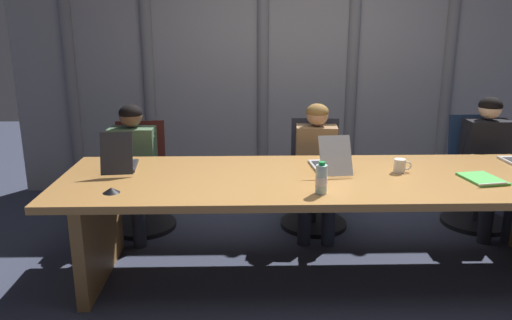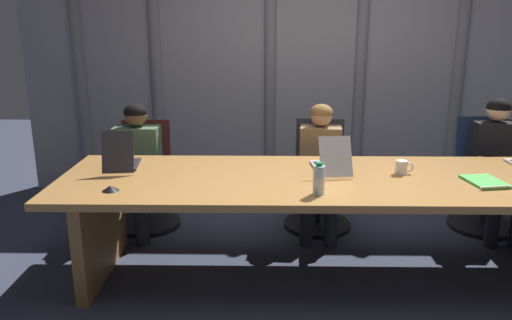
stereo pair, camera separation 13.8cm
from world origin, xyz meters
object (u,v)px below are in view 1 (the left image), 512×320
object	(u,v)px
laptop_left_mid	(330,163)
person_left_mid	(316,162)
person_center	(489,157)
office_chair_center	(476,185)
conference_mic_left_side	(111,190)
office_chair_left_mid	(314,187)
coffee_mug_near	(400,166)
spiral_notepad	(483,179)
office_chair_left_end	(141,189)
person_left_end	(131,162)
laptop_left_end	(120,162)
water_bottle_primary	(321,179)

from	to	relation	value
laptop_left_mid	person_left_mid	distance (m)	0.65
laptop_left_mid	person_center	xyz separation A→B (m)	(1.50, 0.64, -0.14)
office_chair_center	conference_mic_left_side	world-z (taller)	office_chair_center
office_chair_left_mid	person_left_mid	bearing A→B (deg)	1.05
office_chair_center	coffee_mug_near	xyz separation A→B (m)	(-1.00, -0.87, 0.44)
spiral_notepad	office_chair_left_end	bearing A→B (deg)	147.60
office_chair_left_mid	person_center	bearing A→B (deg)	89.48
coffee_mug_near	spiral_notepad	xyz separation A→B (m)	(0.51, -0.20, -0.04)
laptop_left_mid	office_chair_left_end	distance (m)	1.80
office_chair_left_end	office_chair_center	size ratio (longest dim) A/B	0.96
office_chair_left_mid	office_chair_center	bearing A→B (deg)	95.63
person_left_end	conference_mic_left_side	bearing A→B (deg)	7.10
office_chair_left_mid	conference_mic_left_side	world-z (taller)	office_chair_left_mid
laptop_left_end	laptop_left_mid	xyz separation A→B (m)	(1.53, -0.04, -0.00)
laptop_left_end	office_chair_left_mid	distance (m)	1.78
spiral_notepad	office_chair_left_mid	bearing A→B (deg)	123.26
laptop_left_end	person_left_end	xyz separation A→B (m)	(-0.06, 0.60, -0.17)
office_chair_left_mid	water_bottle_primary	bearing A→B (deg)	-1.01
person_center	conference_mic_left_side	xyz separation A→B (m)	(-2.97, -1.11, 0.10)
office_chair_left_end	person_left_end	xyz separation A→B (m)	(-0.04, -0.16, 0.29)
office_chair_left_mid	conference_mic_left_side	distance (m)	1.99
person_left_end	spiral_notepad	world-z (taller)	person_left_end
laptop_left_end	person_center	bearing A→B (deg)	-85.04
person_left_end	person_center	world-z (taller)	person_center
laptop_left_end	office_chair_left_end	distance (m)	0.89
person_center	spiral_notepad	size ratio (longest dim) A/B	3.49
water_bottle_primary	conference_mic_left_side	bearing A→B (deg)	178.14
laptop_left_end	office_chair_center	distance (m)	3.15
office_chair_left_end	spiral_notepad	size ratio (longest dim) A/B	2.77
person_left_mid	person_center	bearing A→B (deg)	95.59
laptop_left_mid	coffee_mug_near	distance (m)	0.50
office_chair_center	person_left_end	size ratio (longest dim) A/B	0.87
laptop_left_mid	person_center	distance (m)	1.63
water_bottle_primary	spiral_notepad	world-z (taller)	water_bottle_primary
office_chair_left_end	person_left_mid	size ratio (longest dim) A/B	0.83
coffee_mug_near	office_chair_left_end	bearing A→B (deg)	157.02
person_left_mid	spiral_notepad	world-z (taller)	person_left_mid
person_center	spiral_notepad	xyz separation A→B (m)	(-0.49, -0.91, 0.09)
office_chair_left_mid	water_bottle_primary	world-z (taller)	water_bottle_primary
laptop_left_end	office_chair_center	size ratio (longest dim) A/B	0.45
office_chair_left_end	coffee_mug_near	distance (m)	2.27
coffee_mug_near	conference_mic_left_side	xyz separation A→B (m)	(-1.96, -0.40, -0.03)
office_chair_left_end	office_chair_center	world-z (taller)	office_chair_center
office_chair_left_mid	spiral_notepad	size ratio (longest dim) A/B	2.81
office_chair_center	person_center	world-z (taller)	person_center
laptop_left_end	conference_mic_left_side	bearing A→B (deg)	-179.22
laptop_left_end	person_center	size ratio (longest dim) A/B	0.37
laptop_left_mid	person_center	size ratio (longest dim) A/B	0.40
coffee_mug_near	person_left_end	bearing A→B (deg)	161.23
water_bottle_primary	office_chair_center	bearing A→B (deg)	38.88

